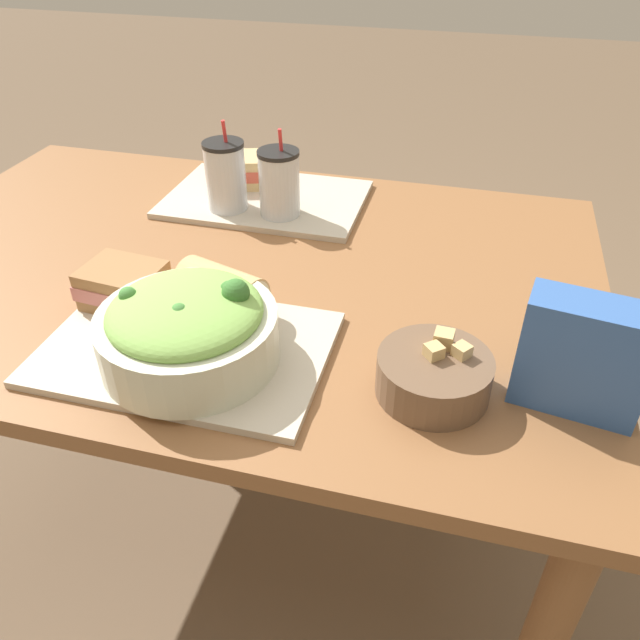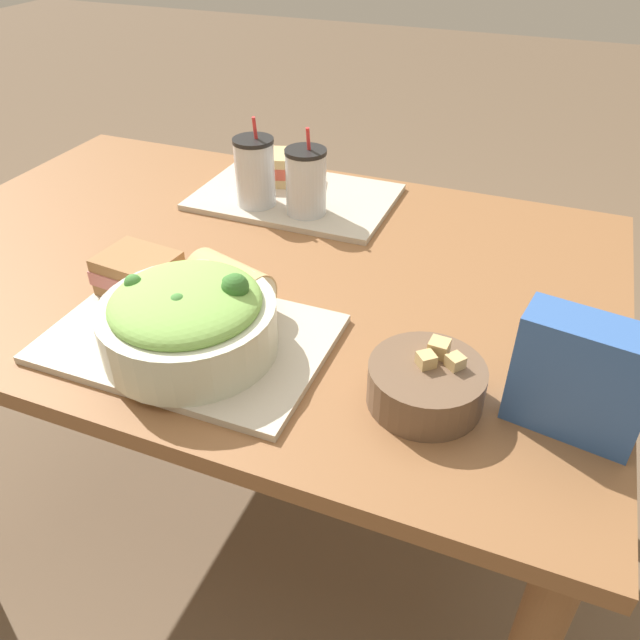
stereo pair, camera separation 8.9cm
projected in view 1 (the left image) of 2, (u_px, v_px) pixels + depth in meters
The scene contains 12 objects.
ground_plane at pixel (252, 521), 1.56m from camera, with size 12.00×12.00×0.00m, color brown.
dining_table at pixel (230, 309), 1.18m from camera, with size 1.32×0.89×0.75m.
tray_near at pixel (187, 348), 0.91m from camera, with size 0.41×0.28×0.01m.
tray_far at pixel (266, 199), 1.33m from camera, with size 0.41×0.28×0.01m.
salad_bowl at pixel (188, 328), 0.86m from camera, with size 0.25×0.25×0.12m.
soup_bowl at pixel (434, 374), 0.83m from camera, with size 0.15×0.15×0.08m.
sandwich_near at pixel (124, 286), 0.98m from camera, with size 0.13×0.11×0.06m.
baguette_near at pixel (222, 291), 0.96m from camera, with size 0.15×0.11×0.08m.
sandwich_far at pixel (248, 170), 1.36m from camera, with size 0.15×0.13×0.06m.
drink_cup_dark at pixel (226, 178), 1.24m from camera, with size 0.08×0.08×0.18m.
drink_cup_red at pixel (279, 185), 1.22m from camera, with size 0.08×0.08×0.18m.
chip_bag at pixel (583, 357), 0.78m from camera, with size 0.17×0.09×0.16m.
Camera 1 is at (0.41, -0.89, 1.32)m, focal length 35.00 mm.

